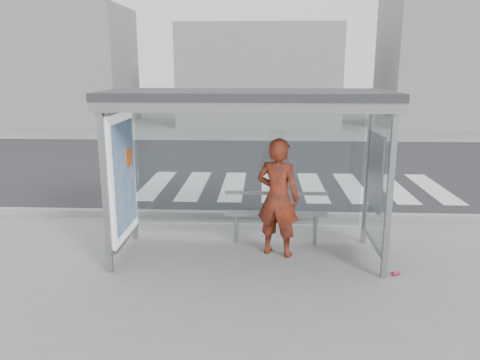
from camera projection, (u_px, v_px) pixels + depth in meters
The scene contains 11 objects.
ground at pixel (247, 256), 7.53m from camera, with size 80.00×80.00×0.00m, color slate.
road at pixel (255, 166), 14.32m from camera, with size 30.00×10.00×0.01m, color #252527.
curb at pixel (250, 215), 9.41m from camera, with size 30.00×0.18×0.12m, color gray.
crosswalk at pixel (292, 187), 11.85m from camera, with size 7.55×3.00×0.00m.
bus_shelter at pixel (223, 133), 7.14m from camera, with size 4.25×1.65×2.62m.
building_left at pixel (70, 66), 24.77m from camera, with size 6.00×5.00×6.00m, color gray.
building_center at pixel (259, 76), 24.41m from camera, with size 8.00×5.00×5.00m, color gray.
building_right at pixel (436, 56), 23.75m from camera, with size 5.00×5.00×7.00m, color gray.
person at pixel (278, 198), 7.37m from camera, with size 0.70×0.46×1.91m, color red.
bench at pixel (276, 213), 7.95m from camera, with size 1.74×0.22×0.90m.
soda_can at pixel (396, 273), 6.82m from camera, with size 0.06×0.06×0.12m, color #C03862.
Camera 1 is at (0.23, -7.03, 2.97)m, focal length 35.00 mm.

